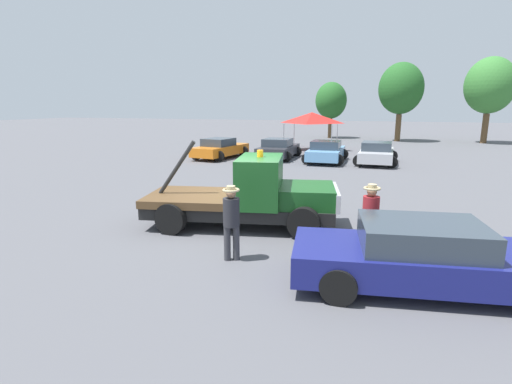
% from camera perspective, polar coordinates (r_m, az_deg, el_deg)
% --- Properties ---
extents(ground_plane, '(160.00, 160.00, 0.00)m').
position_cam_1_polar(ground_plane, '(11.96, -2.29, -4.76)').
color(ground_plane, '#545459').
extents(tow_truck, '(5.85, 3.13, 2.51)m').
position_cam_1_polar(tow_truck, '(11.68, -0.70, -0.61)').
color(tow_truck, black).
rests_on(tow_truck, ground).
extents(foreground_car, '(5.60, 2.70, 1.34)m').
position_cam_1_polar(foreground_car, '(8.47, 23.75, -8.53)').
color(foreground_car, navy).
rests_on(foreground_car, ground).
extents(person_near_truck, '(0.39, 0.39, 1.75)m').
position_cam_1_polar(person_near_truck, '(9.60, 16.04, -3.15)').
color(person_near_truck, '#38383D').
rests_on(person_near_truck, ground).
extents(person_at_hood, '(0.39, 0.39, 1.75)m').
position_cam_1_polar(person_at_hood, '(9.08, -3.54, -3.57)').
color(person_at_hood, '#38383D').
rests_on(person_at_hood, ground).
extents(parked_car_orange, '(2.93, 4.89, 1.34)m').
position_cam_1_polar(parked_car_orange, '(26.97, -5.15, 6.22)').
color(parked_car_orange, orange).
rests_on(parked_car_orange, ground).
extents(parked_car_charcoal, '(2.54, 4.39, 1.34)m').
position_cam_1_polar(parked_car_charcoal, '(26.67, 3.18, 6.18)').
color(parked_car_charcoal, '#2D2D33').
rests_on(parked_car_charcoal, ground).
extents(parked_car_skyblue, '(2.53, 4.40, 1.34)m').
position_cam_1_polar(parked_car_skyblue, '(25.38, 9.98, 5.70)').
color(parked_car_skyblue, '#669ED1').
rests_on(parked_car_skyblue, ground).
extents(parked_car_silver, '(2.56, 4.51, 1.34)m').
position_cam_1_polar(parked_car_silver, '(25.30, 16.84, 5.34)').
color(parked_car_silver, '#B7B7BC').
rests_on(parked_car_silver, ground).
extents(canopy_tent_red, '(3.65, 3.65, 2.94)m').
position_cam_1_polar(canopy_tent_red, '(31.76, 7.99, 10.46)').
color(canopy_tent_red, '#9E9EA3').
rests_on(canopy_tent_red, ground).
extents(tree_left, '(4.34, 4.34, 7.74)m').
position_cam_1_polar(tree_left, '(42.94, 30.44, 12.97)').
color(tree_left, brown).
rests_on(tree_left, ground).
extents(tree_center, '(4.18, 4.18, 7.47)m').
position_cam_1_polar(tree_center, '(41.80, 20.01, 13.71)').
color(tree_center, brown).
rests_on(tree_center, ground).
extents(tree_right, '(3.28, 3.28, 5.85)m').
position_cam_1_polar(tree_right, '(44.02, 10.67, 12.70)').
color(tree_right, brown).
rests_on(tree_right, ground).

